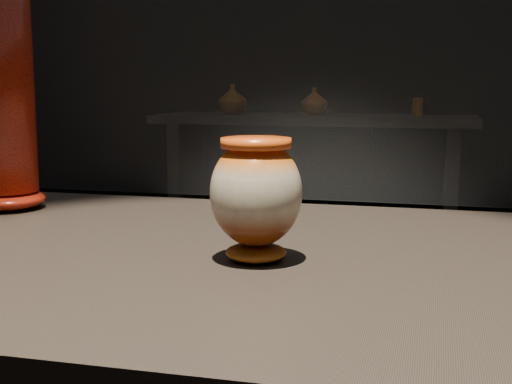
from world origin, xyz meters
TOP-DOWN VIEW (x-y plane):
  - main_vase at (0.17, -0.03)m, footprint 0.14×0.14m
  - tall_vase at (-0.36, 0.21)m, footprint 0.14×0.14m
  - back_shelf at (-0.37, 3.53)m, footprint 2.00×0.60m
  - back_vase_left at (-0.90, 3.55)m, footprint 0.24×0.24m
  - back_vase_mid at (-0.37, 3.57)m, footprint 0.21×0.21m
  - back_vase_right at (0.27, 3.57)m, footprint 0.07×0.07m

SIDE VIEW (x-z plane):
  - back_shelf at x=-0.37m, z-range 0.19..1.09m
  - back_vase_right at x=0.27m, z-range 0.90..1.01m
  - back_vase_mid at x=-0.37m, z-range 0.90..1.07m
  - main_vase at x=0.17m, z-range 0.91..1.07m
  - back_vase_left at x=-0.90m, z-range 0.90..1.09m
  - tall_vase at x=-0.36m, z-range 0.89..1.32m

